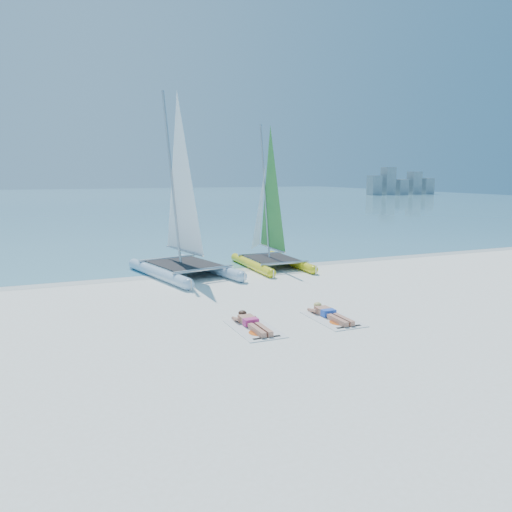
{
  "coord_description": "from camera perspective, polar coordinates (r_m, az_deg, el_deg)",
  "views": [
    {
      "loc": [
        -7.07,
        -13.15,
        3.82
      ],
      "look_at": [
        -0.98,
        1.2,
        1.24
      ],
      "focal_mm": 35.0,
      "sensor_mm": 36.0,
      "label": 1
    }
  ],
  "objects": [
    {
      "name": "sunbather_b",
      "position": [
        13.59,
        8.37,
        -6.5
      ],
      "size": [
        0.37,
        1.73,
        0.26
      ],
      "color": "tan",
      "rests_on": "towel_b"
    },
    {
      "name": "catamaran_blue",
      "position": [
        18.99,
        -8.52,
        4.25
      ],
      "size": [
        3.6,
        5.69,
        7.2
      ],
      "rotation": [
        0.0,
        0.0,
        0.22
      ],
      "color": "#AAC9DF",
      "rests_on": "ground"
    },
    {
      "name": "wet_sand_strip",
      "position": [
        20.31,
        -2.18,
        -1.44
      ],
      "size": [
        140.0,
        1.4,
        0.01
      ],
      "primitive_type": "cube",
      "color": "silver",
      "rests_on": "ground"
    },
    {
      "name": "towel_a",
      "position": [
        12.51,
        -0.19,
        -8.33
      ],
      "size": [
        1.0,
        1.85,
        0.02
      ],
      "primitive_type": "cube",
      "color": "white",
      "rests_on": "ground"
    },
    {
      "name": "sunbather_a",
      "position": [
        12.65,
        -0.53,
        -7.61
      ],
      "size": [
        0.37,
        1.73,
        0.26
      ],
      "color": "tan",
      "rests_on": "towel_a"
    },
    {
      "name": "catamaran_yellow",
      "position": [
        20.76,
        1.3,
        4.11
      ],
      "size": [
        2.16,
        4.76,
        6.05
      ],
      "rotation": [
        0.0,
        0.0,
        -0.01
      ],
      "color": "yellow",
      "rests_on": "ground"
    },
    {
      "name": "distant_skyline",
      "position": [
        96.67,
        16.13,
        7.92
      ],
      "size": [
        14.0,
        2.0,
        5.0
      ],
      "color": "#9198A0",
      "rests_on": "ground"
    },
    {
      "name": "sea",
      "position": [
        76.57,
        -17.76,
        6.1
      ],
      "size": [
        140.0,
        115.0,
        0.01
      ],
      "primitive_type": "cube",
      "color": "#7ABFCB",
      "rests_on": "ground"
    },
    {
      "name": "ground",
      "position": [
        15.41,
        5.14,
        -4.99
      ],
      "size": [
        140.0,
        140.0,
        0.0
      ],
      "primitive_type": "plane",
      "color": "white",
      "rests_on": "ground"
    },
    {
      "name": "towel_b",
      "position": [
        13.46,
        8.78,
        -7.15
      ],
      "size": [
        1.0,
        1.85,
        0.02
      ],
      "primitive_type": "cube",
      "color": "white",
      "rests_on": "ground"
    }
  ]
}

